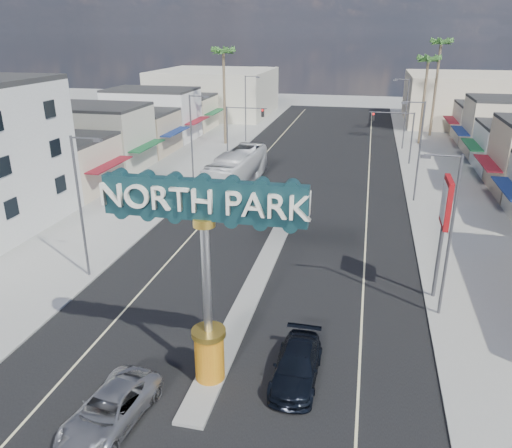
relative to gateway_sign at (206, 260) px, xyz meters
The scene contains 25 objects.
ground 28.64m from the gateway_sign, 90.00° to the left, with size 160.00×160.00×0.00m, color gray.
road 28.64m from the gateway_sign, 90.00° to the left, with size 20.00×120.00×0.01m, color black.
median_island 13.37m from the gateway_sign, 90.00° to the left, with size 1.30×30.00×0.16m, color gray.
sidewalk_left 31.87m from the gateway_sign, 116.55° to the left, with size 8.00×120.00×0.12m, color gray.
sidewalk_right 31.87m from the gateway_sign, 63.45° to the left, with size 8.00×120.00×0.12m, color gray.
storefront_row_left 47.62m from the gateway_sign, 120.33° to the left, with size 12.00×42.00×6.00m, color beige.
backdrop_far_left 76.29m from the gateway_sign, 106.77° to the left, with size 20.00×20.00×8.00m, color #B7B29E.
backdrop_far_right 76.29m from the gateway_sign, 73.23° to the left, with size 20.00×20.00×8.00m, color beige.
gateway_sign is the anchor object (origin of this frame).
traffic_signal_left 43.04m from the gateway_sign, 102.33° to the left, with size 5.09×0.45×6.00m.
traffic_signal_right 43.04m from the gateway_sign, 77.67° to the left, with size 5.09×0.45×6.00m.
streetlight_l_near 13.19m from the gateway_sign, 142.45° to the left, with size 2.03×0.22×9.00m.
streetlight_l_mid 29.91m from the gateway_sign, 110.42° to the left, with size 2.03×0.22×9.00m.
streetlight_l_far 51.10m from the gateway_sign, 101.78° to the left, with size 2.03×0.22×9.00m.
streetlight_r_near 13.19m from the gateway_sign, 37.55° to the left, with size 2.03×0.22×9.00m.
streetlight_r_mid 29.91m from the gateway_sign, 69.58° to the left, with size 2.03×0.22×9.00m.
streetlight_r_far 51.10m from the gateway_sign, 78.22° to the left, with size 2.03×0.22×9.00m.
palm_left_far 50.06m from the gateway_sign, 105.15° to the left, with size 2.60×2.60×13.10m.
palm_right_mid 55.76m from the gateway_sign, 76.47° to the left, with size 2.60×2.60×12.10m.
palm_right_far 62.20m from the gateway_sign, 75.97° to the left, with size 2.60×2.60×14.10m.
suv_left 6.94m from the gateway_sign, 131.87° to the right, with size 2.29×4.97×1.38m, color #A1A1A6.
suv_right 6.50m from the gateway_sign, 14.26° to the left, with size 1.96×4.82×1.40m, color black.
car_parked_left 24.29m from the gateway_sign, 112.29° to the left, with size 1.72×4.27×1.46m, color slate.
city_bus 29.75m from the gateway_sign, 102.43° to the left, with size 2.95×12.61×3.51m, color white.
bank_pylon_sign 14.47m from the gateway_sign, 43.49° to the left, with size 0.33×2.23×7.11m.
Camera 1 is at (6.00, -15.42, 14.61)m, focal length 35.00 mm.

